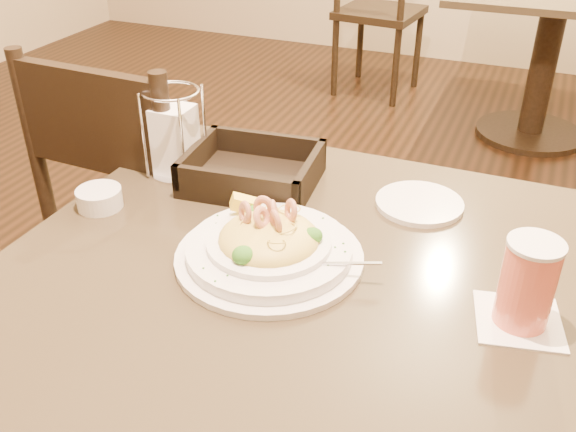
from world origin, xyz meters
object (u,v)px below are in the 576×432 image
at_px(drink_glass, 527,284).
at_px(side_plate, 419,203).
at_px(main_table, 284,366).
at_px(dining_chair_near, 146,216).
at_px(dining_chair_far, 377,6).
at_px(pasta_bowl, 269,245).
at_px(butter_ramekin, 100,198).
at_px(bread_basket, 252,173).
at_px(background_table, 549,38).
at_px(napkin_caddy, 175,138).

distance_m(drink_glass, side_plate, 0.34).
bearing_deg(side_plate, main_table, -120.82).
bearing_deg(drink_glass, dining_chair_near, 158.95).
bearing_deg(dining_chair_far, pasta_bowl, 107.85).
bearing_deg(pasta_bowl, dining_chair_near, 145.52).
distance_m(main_table, drink_glass, 0.47).
xyz_separation_m(pasta_bowl, drink_glass, (0.39, -0.00, 0.04)).
xyz_separation_m(main_table, drink_glass, (0.37, -0.00, 0.29)).
xyz_separation_m(dining_chair_far, side_plate, (0.75, -2.42, 0.22)).
distance_m(pasta_bowl, butter_ramekin, 0.36).
relative_size(bread_basket, butter_ramekin, 3.20).
relative_size(dining_chair_far, drink_glass, 6.57).
distance_m(background_table, butter_ramekin, 2.49).
bearing_deg(butter_ramekin, main_table, -5.81).
bearing_deg(background_table, main_table, -97.35).
bearing_deg(drink_glass, main_table, 179.89).
relative_size(dining_chair_near, side_plate, 5.71).
distance_m(pasta_bowl, drink_glass, 0.39).
distance_m(drink_glass, butter_ramekin, 0.75).
bearing_deg(side_plate, background_table, 85.99).
distance_m(napkin_caddy, side_plate, 0.49).
bearing_deg(dining_chair_far, butter_ramekin, 100.41).
bearing_deg(dining_chair_far, drink_glass, 115.54).
relative_size(napkin_caddy, side_plate, 1.10).
bearing_deg(dining_chair_near, napkin_caddy, 149.66).
bearing_deg(drink_glass, dining_chair_far, 109.46).
bearing_deg(pasta_bowl, bread_basket, 121.05).
xyz_separation_m(dining_chair_near, drink_glass, (0.88, -0.34, 0.28)).
relative_size(main_table, side_plate, 5.53).
height_order(dining_chair_near, butter_ramekin, dining_chair_near).
xyz_separation_m(side_plate, butter_ramekin, (-0.55, -0.23, 0.01)).
height_order(dining_chair_near, pasta_bowl, dining_chair_near).
distance_m(bread_basket, napkin_caddy, 0.17).
height_order(drink_glass, napkin_caddy, napkin_caddy).
distance_m(dining_chair_far, napkin_caddy, 2.51).
bearing_deg(drink_glass, bread_basket, 156.35).
bearing_deg(background_table, napkin_caddy, -106.09).
relative_size(background_table, side_plate, 5.61).
bearing_deg(bread_basket, butter_ramekin, -139.28).
bearing_deg(pasta_bowl, butter_ramekin, 174.28).
distance_m(side_plate, butter_ramekin, 0.59).
xyz_separation_m(background_table, bread_basket, (-0.48, -2.19, 0.25)).
relative_size(background_table, butter_ramekin, 10.94).
xyz_separation_m(background_table, drink_glass, (0.05, -2.42, 0.29)).
relative_size(side_plate, butter_ramekin, 1.95).
height_order(drink_glass, butter_ramekin, drink_glass).
bearing_deg(main_table, napkin_caddy, 146.44).
xyz_separation_m(dining_chair_near, bread_basket, (0.35, -0.11, 0.24)).
relative_size(dining_chair_near, drink_glass, 6.57).
height_order(background_table, dining_chair_near, dining_chair_near).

